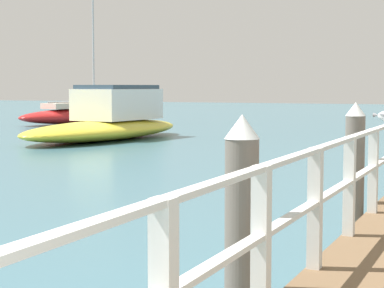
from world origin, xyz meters
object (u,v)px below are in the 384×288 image
at_px(dock_piling_near, 242,224).
at_px(boat_2, 109,121).
at_px(boat_1, 87,115).
at_px(dock_piling_far, 355,165).

xyz_separation_m(dock_piling_near, boat_2, (-12.04, 17.69, -0.22)).
relative_size(boat_1, boat_2, 1.00).
bearing_deg(boat_1, dock_piling_near, -35.89).
height_order(dock_piling_near, dock_piling_far, same).
height_order(dock_piling_far, boat_2, boat_2).
xyz_separation_m(dock_piling_far, boat_2, (-12.04, 12.97, -0.22)).
distance_m(dock_piling_near, boat_2, 21.40).
bearing_deg(dock_piling_far, boat_1, 130.68).
xyz_separation_m(dock_piling_far, boat_1, (-19.03, 22.14, -0.44)).
distance_m(dock_piling_far, boat_1, 29.20).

